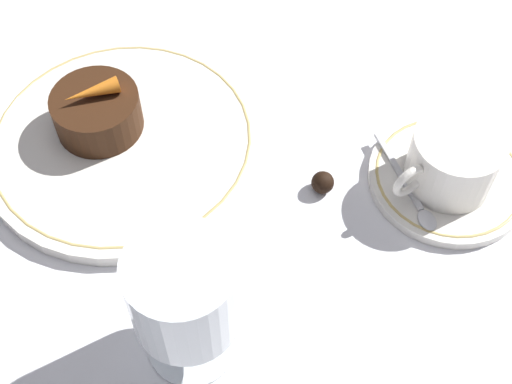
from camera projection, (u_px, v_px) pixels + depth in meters
ground_plane at (149, 146)px, 0.68m from camera, size 3.00×3.00×0.00m
dinner_plate at (123, 142)px, 0.67m from camera, size 0.26×0.26×0.01m
saucer at (448, 178)px, 0.65m from camera, size 0.15×0.15×0.01m
coffee_cup at (454, 159)px, 0.62m from camera, size 0.11×0.08×0.06m
spoon at (410, 191)px, 0.63m from camera, size 0.03×0.11×0.00m
wine_glass at (184, 297)px, 0.50m from camera, size 0.08×0.08×0.13m
dessert_cake at (97, 112)px, 0.66m from camera, size 0.08×0.08×0.04m
carrot_garnish at (92, 92)px, 0.64m from camera, size 0.05×0.02×0.02m
chocolate_truffle at (323, 182)px, 0.64m from camera, size 0.02×0.02×0.02m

